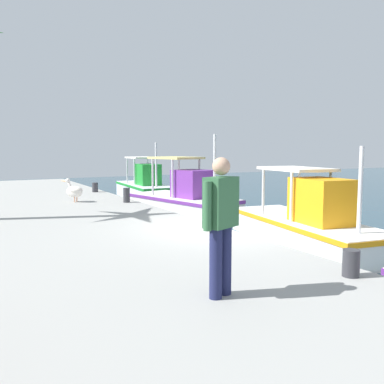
% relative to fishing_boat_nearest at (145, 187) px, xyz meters
% --- Properties ---
extents(fishing_boat_nearest, '(5.35, 2.13, 2.97)m').
position_rel_fishing_boat_nearest_xyz_m(fishing_boat_nearest, '(0.00, 0.00, 0.00)').
color(fishing_boat_nearest, white).
rests_on(fishing_boat_nearest, ground).
extents(fishing_boat_second, '(5.10, 2.88, 3.16)m').
position_rel_fishing_boat_nearest_xyz_m(fishing_boat_second, '(6.21, -0.90, 0.01)').
color(fishing_boat_second, white).
rests_on(fishing_boat_second, ground).
extents(fishing_boat_third, '(5.71, 2.65, 2.70)m').
position_rel_fishing_boat_nearest_xyz_m(fishing_boat_third, '(12.07, -0.20, -0.01)').
color(fishing_boat_third, white).
rests_on(fishing_boat_third, ground).
extents(pelican, '(0.88, 0.75, 0.82)m').
position_rel_fishing_boat_nearest_xyz_m(pelican, '(5.84, -5.01, 0.58)').
color(pelican, tan).
rests_on(pelican, quay_pier).
extents(fisherman_standing, '(0.39, 0.61, 1.74)m').
position_rel_fishing_boat_nearest_xyz_m(fisherman_standing, '(15.99, -5.54, 1.14)').
color(fisherman_standing, '#1E234C').
rests_on(fisherman_standing, quay_pier).
extents(mooring_bollard_nearest, '(0.25, 0.25, 0.40)m').
position_rel_fishing_boat_nearest_xyz_m(mooring_bollard_nearest, '(2.87, -3.46, 0.38)').
color(mooring_bollard_nearest, '#333338').
rests_on(mooring_bollard_nearest, quay_pier).
extents(mooring_bollard_second, '(0.23, 0.23, 0.51)m').
position_rel_fishing_boat_nearest_xyz_m(mooring_bollard_second, '(6.80, -3.46, 0.43)').
color(mooring_bollard_second, '#333338').
rests_on(mooring_bollard_second, quay_pier).
extents(mooring_bollard_third, '(0.24, 0.24, 0.39)m').
position_rel_fishing_boat_nearest_xyz_m(mooring_bollard_third, '(16.23, -3.46, 0.37)').
color(mooring_bollard_third, '#333338').
rests_on(mooring_bollard_third, quay_pier).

